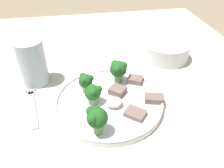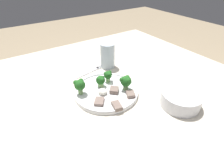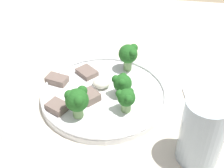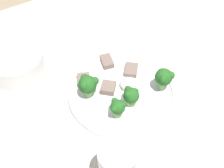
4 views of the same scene
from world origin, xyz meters
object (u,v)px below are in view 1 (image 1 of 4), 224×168
(fork, at_px, (32,103))
(cream_bowl, at_px, (166,51))
(drinking_glass, at_px, (33,65))
(dinner_plate, at_px, (109,101))

(fork, height_order, cream_bowl, cream_bowl)
(drinking_glass, bearing_deg, fork, -92.43)
(dinner_plate, bearing_deg, fork, 169.52)
(fork, distance_m, drinking_glass, 0.11)
(dinner_plate, distance_m, cream_bowl, 0.29)
(fork, distance_m, cream_bowl, 0.43)
(cream_bowl, height_order, drinking_glass, drinking_glass)
(cream_bowl, bearing_deg, dinner_plate, -138.87)
(cream_bowl, distance_m, drinking_glass, 0.40)
(dinner_plate, relative_size, cream_bowl, 1.82)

